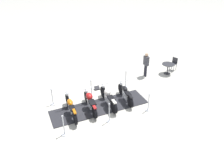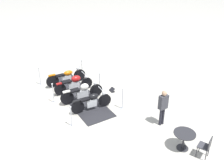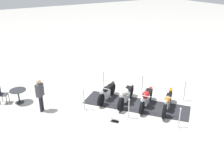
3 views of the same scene
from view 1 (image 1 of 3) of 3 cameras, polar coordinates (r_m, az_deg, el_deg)
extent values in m
plane|color=beige|center=(12.58, -3.13, -6.84)|extent=(80.00, 80.00, 0.00)
cube|color=#28282D|center=(12.57, -3.13, -6.78)|extent=(4.55, 5.10, 0.03)
cylinder|color=black|center=(13.46, 2.24, -2.33)|extent=(0.59, 0.45, 0.65)
cylinder|color=black|center=(12.38, 4.65, -5.54)|extent=(0.59, 0.45, 0.65)
cube|color=silver|center=(12.89, 3.40, -3.68)|extent=(0.51, 0.43, 0.39)
ellipsoid|color=black|center=(12.81, 3.23, -2.22)|extent=(0.57, 0.51, 0.28)
cube|color=black|center=(12.49, 4.01, -3.40)|extent=(0.50, 0.46, 0.08)
cube|color=black|center=(12.18, 4.71, -4.17)|extent=(0.36, 0.30, 0.06)
cylinder|color=silver|center=(13.26, 2.38, -1.46)|extent=(0.26, 0.21, 0.56)
cylinder|color=silver|center=(13.04, 2.53, -0.35)|extent=(0.48, 0.67, 0.04)
sphere|color=silver|center=(13.22, 2.35, -0.90)|extent=(0.18, 0.18, 0.18)
cylinder|color=black|center=(13.16, -2.21, -3.08)|extent=(0.62, 0.51, 0.67)
cylinder|color=black|center=(11.92, 0.52, -6.92)|extent=(0.62, 0.51, 0.67)
cube|color=silver|center=(12.50, -0.92, -4.75)|extent=(0.64, 0.57, 0.39)
ellipsoid|color=silver|center=(12.44, -1.20, -3.08)|extent=(0.56, 0.54, 0.34)
cube|color=black|center=(12.04, -0.23, -4.60)|extent=(0.59, 0.56, 0.08)
cube|color=silver|center=(11.70, 0.52, -5.47)|extent=(0.39, 0.35, 0.06)
cylinder|color=silver|center=(12.95, -2.12, -2.16)|extent=(0.26, 0.22, 0.58)
cylinder|color=silver|center=(12.72, -2.04, -0.98)|extent=(0.42, 0.53, 0.04)
sphere|color=silver|center=(12.90, -2.18, -1.54)|extent=(0.18, 0.18, 0.18)
cylinder|color=black|center=(12.85, -6.46, -4.24)|extent=(0.58, 0.47, 0.63)
cylinder|color=black|center=(11.64, -4.40, -8.15)|extent=(0.58, 0.47, 0.63)
cube|color=silver|center=(12.20, -5.50, -5.86)|extent=(0.61, 0.53, 0.41)
ellipsoid|color=#AD1919|center=(12.12, -5.78, -4.10)|extent=(0.63, 0.59, 0.35)
cube|color=black|center=(11.72, -5.02, -5.69)|extent=(0.60, 0.56, 0.08)
cube|color=#AD1919|center=(11.43, -4.46, -6.77)|extent=(0.36, 0.32, 0.06)
cylinder|color=silver|center=(12.66, -6.45, -3.37)|extent=(0.24, 0.20, 0.55)
cylinder|color=silver|center=(12.43, -6.46, -2.23)|extent=(0.46, 0.60, 0.04)
sphere|color=silver|center=(12.62, -6.53, -2.79)|extent=(0.18, 0.18, 0.18)
cylinder|color=black|center=(12.66, -11.14, -5.02)|extent=(0.63, 0.51, 0.71)
cylinder|color=black|center=(11.36, -9.31, -9.37)|extent=(0.63, 0.51, 0.71)
cube|color=silver|center=(11.99, -10.28, -7.03)|extent=(0.54, 0.47, 0.34)
ellipsoid|color=#D16B0F|center=(11.93, -10.56, -5.55)|extent=(0.59, 0.55, 0.28)
cube|color=black|center=(11.56, -9.98, -7.02)|extent=(0.54, 0.50, 0.08)
cube|color=#D16B0F|center=(11.12, -9.46, -7.82)|extent=(0.38, 0.33, 0.06)
cylinder|color=silver|center=(12.42, -11.18, -4.10)|extent=(0.32, 0.27, 0.60)
cylinder|color=silver|center=(12.15, -11.24, -2.91)|extent=(0.49, 0.63, 0.04)
sphere|color=silver|center=(12.34, -11.25, -3.46)|extent=(0.18, 0.18, 0.18)
cylinder|color=silver|center=(12.48, 9.03, -7.47)|extent=(0.30, 0.30, 0.03)
cylinder|color=silver|center=(12.20, 9.20, -5.67)|extent=(0.05, 0.05, 0.93)
sphere|color=silver|center=(11.93, 9.39, -3.69)|extent=(0.09, 0.09, 0.09)
cylinder|color=silver|center=(11.12, -11.83, -13.19)|extent=(0.35, 0.35, 0.03)
cylinder|color=silver|center=(10.78, -12.11, -11.15)|extent=(0.05, 0.05, 1.01)
sphere|color=silver|center=(10.44, -12.42, -8.88)|extent=(0.09, 0.09, 0.09)
cylinder|color=silver|center=(14.37, 3.42, -1.74)|extent=(0.28, 0.28, 0.03)
cylinder|color=silver|center=(14.10, 3.48, 0.11)|extent=(0.05, 0.05, 1.04)
sphere|color=silver|center=(13.84, 3.55, 2.13)|extent=(0.09, 0.09, 0.09)
cylinder|color=silver|center=(13.61, -5.17, -3.77)|extent=(0.35, 0.35, 0.03)
cylinder|color=silver|center=(13.35, -5.27, -2.04)|extent=(0.05, 0.05, 0.93)
sphere|color=silver|center=(13.10, -5.36, -0.17)|extent=(0.09, 0.09, 0.09)
cylinder|color=silver|center=(11.60, -0.69, -10.33)|extent=(0.30, 0.30, 0.03)
cylinder|color=silver|center=(11.27, -0.71, -8.30)|extent=(0.05, 0.05, 1.01)
sphere|color=silver|center=(10.95, -0.73, -6.04)|extent=(0.09, 0.09, 0.09)
cylinder|color=silver|center=(13.20, -14.58, -5.87)|extent=(0.32, 0.32, 0.03)
cylinder|color=silver|center=(12.95, -14.83, -4.19)|extent=(0.05, 0.05, 0.90)
sphere|color=silver|center=(12.69, -15.11, -2.35)|extent=(0.09, 0.09, 0.09)
cube|color=#333338|center=(14.13, -3.80, -2.33)|extent=(0.38, 0.40, 0.02)
cube|color=black|center=(14.07, -3.81, -1.94)|extent=(0.37, 0.39, 0.16)
cylinder|color=#2D2D33|center=(16.43, 13.69, 1.65)|extent=(0.46, 0.46, 0.02)
cylinder|color=#2D2D33|center=(16.28, 13.84, 2.76)|extent=(0.07, 0.07, 0.68)
cylinder|color=#2D2D33|center=(16.12, 13.98, 3.89)|extent=(0.84, 0.84, 0.03)
cylinder|color=#2D2D33|center=(16.73, 15.30, 2.82)|extent=(0.03, 0.03, 0.48)
cylinder|color=#2D2D33|center=(16.87, 14.30, 3.18)|extent=(0.03, 0.03, 0.48)
cylinder|color=#2D2D33|center=(17.00, 15.86, 3.18)|extent=(0.03, 0.03, 0.48)
cylinder|color=#2D2D33|center=(17.14, 14.88, 3.54)|extent=(0.03, 0.03, 0.48)
cube|color=#3F3F47|center=(16.82, 15.20, 3.98)|extent=(0.54, 0.54, 0.04)
cube|color=#2D2D33|center=(16.89, 15.61, 4.84)|extent=(0.22, 0.37, 0.40)
cylinder|color=#23232D|center=(15.58, 8.56, 2.28)|extent=(0.12, 0.12, 0.83)
cylinder|color=#23232D|center=(15.68, 8.29, 2.49)|extent=(0.12, 0.12, 0.83)
cube|color=#3F3F47|center=(15.31, 8.63, 4.84)|extent=(0.45, 0.43, 0.64)
sphere|color=tan|center=(15.14, 8.75, 6.31)|extent=(0.22, 0.22, 0.22)
camera|label=2|loc=(15.12, 48.78, 17.36)|focal=39.55mm
camera|label=3|loc=(20.51, -23.66, 24.16)|focal=39.77mm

